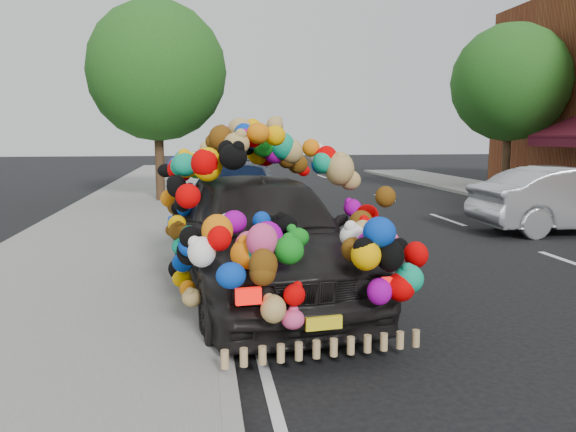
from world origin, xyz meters
The scene contains 8 objects.
ground centered at (0.00, 0.00, 0.00)m, with size 100.00×100.00×0.00m, color black.
sidewalk centered at (-4.30, 0.00, 0.06)m, with size 4.00×60.00×0.12m, color gray.
kerb centered at (-2.35, 0.00, 0.07)m, with size 0.15×60.00×0.13m, color gray.
tree_near_sidewalk centered at (-3.80, 9.50, 4.02)m, with size 4.20×4.20×6.13m.
tree_far_b centered at (8.00, 10.00, 3.89)m, with size 4.00×4.00×5.90m.
plush_art_car centered at (-1.80, -1.07, 1.21)m, with size 2.99×5.42×2.34m.
navy_sedan centered at (-1.76, 4.50, 0.75)m, with size 2.11×5.18×1.50m, color black.
silver_hatchback centered at (5.54, 2.88, 0.72)m, with size 1.53×4.38×1.44m, color #A7A8AE.
Camera 1 is at (-2.53, -8.26, 2.14)m, focal length 35.00 mm.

